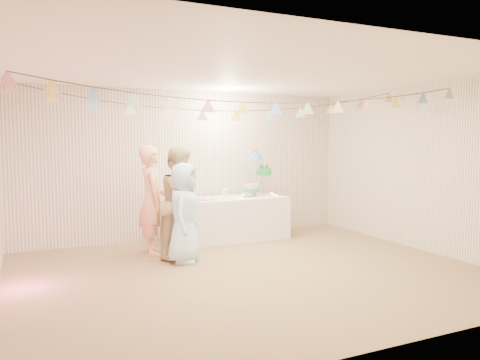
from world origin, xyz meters
name	(u,v)px	position (x,y,z in m)	size (l,w,h in m)	color
floor	(252,272)	(0.00, 0.00, 0.00)	(6.00, 6.00, 0.00)	brown
ceiling	(252,72)	(0.00, 0.00, 2.60)	(6.00, 6.00, 0.00)	white
back_wall	(190,165)	(0.00, 2.50, 1.30)	(6.00, 6.00, 0.00)	silver
front_wall	(389,193)	(0.00, -2.50, 1.30)	(6.00, 6.00, 0.00)	silver
right_wall	(424,168)	(3.00, 0.00, 1.30)	(5.00, 5.00, 0.00)	silver
table	(230,219)	(0.57, 1.99, 0.37)	(1.97, 0.79, 0.74)	white
cake_stand	(257,174)	(1.12, 2.04, 1.14)	(0.70, 0.41, 0.78)	silver
cake_bottom	(251,191)	(0.97, 1.98, 0.84)	(0.31, 0.31, 0.15)	teal
cake_middle	(264,175)	(1.30, 2.13, 1.11)	(0.27, 0.27, 0.22)	green
cake_top_tier	(255,160)	(1.06, 2.01, 1.38)	(0.25, 0.25, 0.19)	#50A7FC
platter	(206,198)	(0.09, 1.94, 0.76)	(0.38, 0.38, 0.02)	white
posy	(225,192)	(0.48, 2.04, 0.83)	(0.14, 0.14, 0.16)	white
person_adult_a	(152,200)	(-0.93, 1.54, 0.83)	(0.60, 0.40, 1.66)	#F2A87E
person_adult_b	(181,202)	(-0.59, 1.16, 0.82)	(0.80, 0.62, 1.64)	tan
person_child	(184,213)	(-0.64, 0.86, 0.71)	(0.69, 0.45, 1.42)	#B4E9FF
bunting_back	(219,99)	(0.00, 1.10, 2.35)	(5.60, 1.10, 0.40)	pink
bunting_front	(259,92)	(0.00, -0.20, 2.32)	(5.60, 0.90, 0.36)	#72A5E5
tealight_0	(189,200)	(-0.23, 1.84, 0.75)	(0.04, 0.04, 0.03)	#FFD88C
tealight_1	(208,197)	(0.22, 2.17, 0.75)	(0.04, 0.04, 0.03)	#FFD88C
tealight_2	(241,198)	(0.67, 1.77, 0.75)	(0.04, 0.04, 0.03)	#FFD88C
tealight_3	(243,194)	(0.92, 2.21, 0.75)	(0.04, 0.04, 0.03)	#FFD88C
tealight_4	(277,196)	(1.39, 1.81, 0.75)	(0.04, 0.04, 0.03)	#FFD88C
tealight_5	(272,193)	(1.47, 2.14, 0.75)	(0.04, 0.04, 0.03)	#FFD88C
tealight_6	(274,194)	(1.42, 1.98, 0.75)	(0.04, 0.04, 0.03)	#FFD88C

